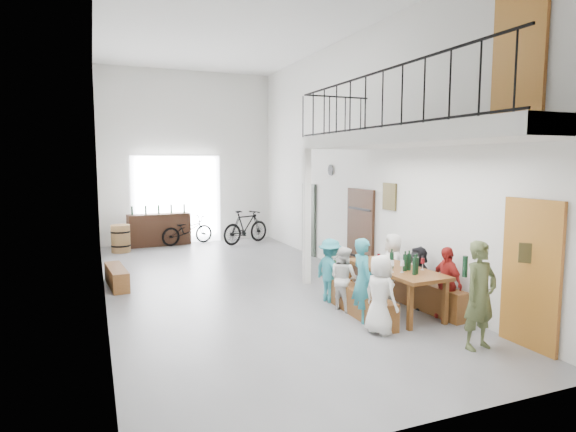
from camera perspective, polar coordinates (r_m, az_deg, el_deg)
name	(u,v)px	position (r m, az deg, el deg)	size (l,w,h in m)	color
floor	(243,284)	(10.44, -5.41, -8.05)	(12.00, 12.00, 0.00)	slate
room_walls	(241,116)	(10.15, -5.63, 11.77)	(12.00, 12.00, 12.00)	silver
gateway_portal	(177,200)	(15.87, -13.04, 1.90)	(2.80, 0.08, 2.80)	white
right_wall_decor	(402,206)	(9.65, 13.37, 1.13)	(0.07, 8.28, 5.07)	#9D611F
balcony	(413,140)	(8.17, 14.59, 8.75)	(1.52, 5.62, 4.00)	silver
tasting_table	(395,272)	(8.58, 12.54, -6.49)	(0.90, 2.06, 0.79)	brown
bench_inner	(360,303)	(8.38, 8.56, -10.15)	(0.31, 1.92, 0.44)	brown
bench_wall	(418,293)	(9.09, 15.12, -8.80)	(0.28, 2.18, 0.50)	brown
tableware	(404,262)	(8.28, 13.64, -5.33)	(0.65, 0.93, 0.35)	black
side_bench	(117,277)	(10.79, -19.65, -6.81)	(0.32, 1.45, 0.41)	brown
oak_barrel	(121,239)	(14.73, -19.22, -2.54)	(0.55, 0.55, 0.80)	brown
serving_counter	(159,230)	(15.59, -15.02, -1.56)	(1.89, 0.53, 1.00)	#361F13
counter_bottles	(159,209)	(15.51, -15.08, 0.77)	(1.65, 0.18, 0.28)	black
guest_left_a	(380,294)	(7.50, 10.88, -9.11)	(0.59, 0.39, 1.21)	silver
guest_left_b	(363,280)	(7.99, 8.85, -7.49)	(0.50, 0.33, 1.38)	teal
guest_left_c	(344,278)	(8.60, 6.62, -7.32)	(0.55, 0.43, 1.13)	silver
guest_left_d	(330,270)	(9.04, 5.03, -6.43)	(0.77, 0.44, 1.19)	teal
guest_right_a	(446,283)	(8.46, 18.23, -7.54)	(0.71, 0.30, 1.21)	maroon
guest_right_b	(418,277)	(8.96, 15.14, -7.00)	(1.03, 0.33, 1.11)	black
guest_right_c	(393,266)	(9.51, 12.32, -5.76)	(0.61, 0.39, 1.24)	silver
host_standing	(480,295)	(7.27, 21.82, -8.71)	(0.55, 0.36, 1.52)	#4C5731
potted_plant	(331,259)	(11.85, 5.15, -5.13)	(0.43, 0.37, 0.47)	#184C14
bicycle_near	(187,230)	(15.59, -11.84, -1.66)	(0.60, 1.72, 0.90)	black
bicycle_far	(246,227)	(15.45, -5.03, -1.30)	(0.51, 1.79, 1.08)	black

